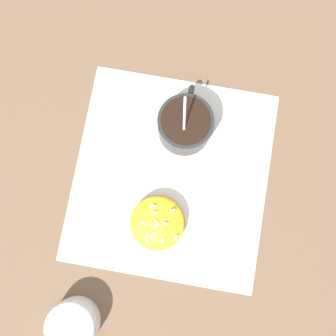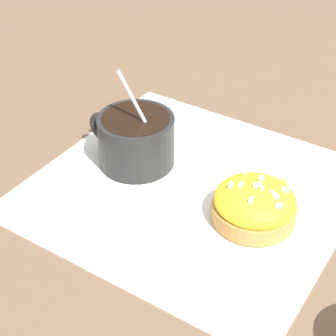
% 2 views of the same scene
% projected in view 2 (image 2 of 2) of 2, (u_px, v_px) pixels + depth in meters
% --- Properties ---
extents(ground_plane, '(3.00, 3.00, 0.00)m').
position_uv_depth(ground_plane, '(191.00, 190.00, 0.59)').
color(ground_plane, brown).
extents(paper_napkin, '(0.35, 0.33, 0.00)m').
position_uv_depth(paper_napkin, '(191.00, 189.00, 0.59)').
color(paper_napkin, white).
rests_on(paper_napkin, ground_plane).
extents(coffee_cup, '(0.11, 0.08, 0.11)m').
position_uv_depth(coffee_cup, '(133.00, 139.00, 0.61)').
color(coffee_cup, black).
rests_on(coffee_cup, paper_napkin).
extents(frosted_pastry, '(0.08, 0.08, 0.04)m').
position_uv_depth(frosted_pastry, '(256.00, 203.00, 0.55)').
color(frosted_pastry, '#C18442').
rests_on(frosted_pastry, paper_napkin).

